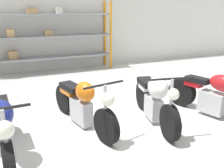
% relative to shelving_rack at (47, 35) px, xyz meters
% --- Properties ---
extents(ground_plane, '(30.00, 30.00, 0.00)m').
position_rel_shelving_rack_xyz_m(ground_plane, '(0.45, -4.73, -1.22)').
color(ground_plane, silver).
extents(back_wall, '(30.00, 0.08, 3.60)m').
position_rel_shelving_rack_xyz_m(back_wall, '(0.45, 0.36, 0.58)').
color(back_wall, silver).
rests_on(back_wall, ground_plane).
extents(shelving_rack, '(4.15, 0.63, 2.32)m').
position_rel_shelving_rack_xyz_m(shelving_rack, '(0.00, 0.00, 0.00)').
color(shelving_rack, orange).
rests_on(shelving_rack, ground_plane).
extents(motorcycle_blue, '(0.61, 2.10, 1.02)m').
position_rel_shelving_rack_xyz_m(motorcycle_blue, '(-1.45, -4.97, -0.75)').
color(motorcycle_blue, black).
rests_on(motorcycle_blue, ground_plane).
extents(motorcycle_orange, '(0.78, 2.08, 0.97)m').
position_rel_shelving_rack_xyz_m(motorcycle_orange, '(-0.16, -4.41, -0.78)').
color(motorcycle_orange, black).
rests_on(motorcycle_orange, ground_plane).
extents(motorcycle_white, '(0.75, 1.95, 1.03)m').
position_rel_shelving_rack_xyz_m(motorcycle_white, '(1.12, -4.78, -0.74)').
color(motorcycle_white, black).
rests_on(motorcycle_white, ground_plane).
extents(motorcycle_red, '(0.92, 2.11, 0.99)m').
position_rel_shelving_rack_xyz_m(motorcycle_red, '(2.35, -5.02, -0.80)').
color(motorcycle_red, black).
rests_on(motorcycle_red, ground_plane).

